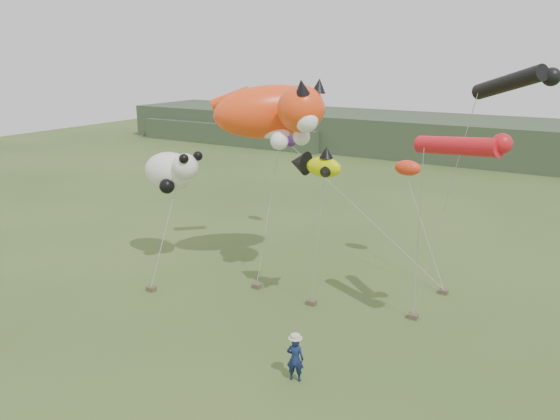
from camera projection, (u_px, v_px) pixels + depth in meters
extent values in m
plane|color=#385123|center=(257.00, 360.00, 19.53)|extent=(120.00, 120.00, 0.00)
cube|color=#2D3D28|center=(497.00, 141.00, 56.07)|extent=(90.00, 12.00, 4.00)
cube|color=#2D3D28|center=(241.00, 131.00, 68.67)|extent=(25.00, 8.00, 2.50)
imported|color=#131F49|center=(295.00, 359.00, 18.11)|extent=(0.66, 0.52, 1.59)
cube|color=brown|center=(257.00, 286.00, 25.54)|extent=(0.39, 0.32, 0.20)
cube|color=brown|center=(311.00, 302.00, 23.83)|extent=(0.39, 0.32, 0.20)
cube|color=brown|center=(413.00, 316.00, 22.57)|extent=(0.39, 0.32, 0.20)
cube|color=brown|center=(151.00, 289.00, 25.22)|extent=(0.39, 0.32, 0.20)
cube|color=brown|center=(443.00, 291.00, 24.92)|extent=(0.39, 0.32, 0.20)
ellipsoid|color=#FE4414|center=(270.00, 112.00, 25.42)|extent=(5.64, 5.63, 2.75)
sphere|color=#FE4414|center=(301.00, 109.00, 23.29)|extent=(2.02, 2.02, 2.02)
cone|color=black|center=(302.00, 87.00, 22.40)|extent=(0.63, 0.77, 0.76)
cone|color=black|center=(319.00, 86.00, 23.22)|extent=(0.63, 0.73, 0.72)
sphere|color=white|center=(306.00, 121.00, 22.92)|extent=(1.01, 1.01, 1.01)
ellipsoid|color=white|center=(271.00, 132.00, 25.28)|extent=(1.97, 0.99, 0.62)
sphere|color=white|center=(279.00, 141.00, 23.44)|extent=(0.78, 0.78, 0.78)
sphere|color=white|center=(302.00, 137.00, 24.62)|extent=(0.78, 0.78, 0.78)
cylinder|color=#FE4414|center=(231.00, 98.00, 27.48)|extent=(2.09, 1.53, 1.22)
ellipsoid|color=#CEDA00|center=(324.00, 167.00, 21.27)|extent=(1.57, 0.76, 0.83)
cone|color=black|center=(299.00, 163.00, 22.18)|extent=(0.83, 1.03, 0.97)
cone|color=black|center=(326.00, 152.00, 21.06)|extent=(0.54, 0.54, 0.43)
cone|color=black|center=(325.00, 173.00, 20.70)|extent=(0.57, 0.61, 0.43)
cone|color=black|center=(337.00, 168.00, 21.59)|extent=(0.57, 0.61, 0.43)
cylinder|color=black|center=(508.00, 83.00, 17.90)|extent=(2.64, 2.26, 1.28)
sphere|color=black|center=(551.00, 77.00, 16.80)|extent=(0.58, 0.58, 0.58)
cylinder|color=red|center=(457.00, 146.00, 18.97)|extent=(3.39, 2.10, 0.97)
sphere|color=red|center=(502.00, 144.00, 17.67)|extent=(0.68, 0.68, 0.68)
ellipsoid|color=white|center=(170.00, 171.00, 27.38)|extent=(2.88, 1.92, 1.92)
sphere|color=white|center=(185.00, 166.00, 26.36)|extent=(1.28, 1.28, 1.28)
sphere|color=black|center=(184.00, 159.00, 25.72)|extent=(0.47, 0.47, 0.47)
sphere|color=black|center=(198.00, 156.00, 26.42)|extent=(0.47, 0.47, 0.47)
sphere|color=black|center=(167.00, 186.00, 26.56)|extent=(0.75, 0.75, 0.75)
sphere|color=black|center=(162.00, 176.00, 28.18)|extent=(0.75, 0.75, 0.75)
ellipsoid|color=red|center=(408.00, 168.00, 26.95)|extent=(1.31, 0.76, 0.76)
ellipsoid|color=#481F6B|center=(290.00, 137.00, 31.69)|extent=(0.98, 0.66, 1.20)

